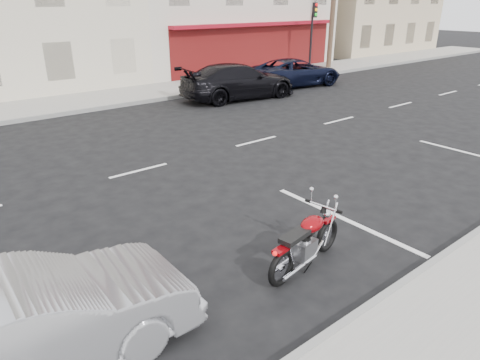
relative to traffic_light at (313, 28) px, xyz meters
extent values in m
plane|color=black|center=(-13.50, -8.33, -2.56)|extent=(120.00, 120.00, 0.00)
cylinder|color=black|center=(0.00, 0.07, -0.81)|extent=(0.12, 0.12, 3.20)
cube|color=black|center=(0.00, -0.08, 0.99)|extent=(0.26, 0.18, 0.80)
cylinder|color=beige|center=(-1.50, 0.17, -2.11)|extent=(0.20, 0.20, 0.60)
sphere|color=beige|center=(-1.50, 0.17, -1.79)|extent=(0.20, 0.20, 0.20)
torus|color=black|center=(-14.03, -13.76, -2.27)|extent=(0.61, 0.20, 0.60)
torus|color=black|center=(-15.31, -13.98, -2.27)|extent=(0.61, 0.20, 0.60)
cube|color=maroon|center=(-14.03, -13.76, -1.95)|extent=(0.32, 0.17, 0.05)
cube|color=maroon|center=(-15.35, -13.98, -1.94)|extent=(0.29, 0.19, 0.05)
cube|color=gray|center=(-14.71, -13.88, -2.21)|extent=(0.42, 0.33, 0.31)
ellipsoid|color=maroon|center=(-14.53, -13.85, -1.84)|extent=(0.55, 0.39, 0.24)
cube|color=black|center=(-15.00, -13.93, -1.85)|extent=(0.59, 0.32, 0.08)
cylinder|color=silver|center=(-14.23, -13.80, -1.63)|extent=(0.13, 0.63, 0.03)
sphere|color=silver|center=(-14.11, -13.78, -1.82)|extent=(0.15, 0.15, 0.15)
cylinder|color=silver|center=(-14.98, -14.05, -2.36)|extent=(0.86, 0.21, 0.07)
cylinder|color=silver|center=(-15.02, -13.80, -2.36)|extent=(0.86, 0.21, 0.07)
cylinder|color=silver|center=(-14.07, -13.77, -2.00)|extent=(0.35, 0.10, 0.72)
cylinder|color=black|center=(-14.52, -13.84, -2.06)|extent=(0.72, 0.16, 0.44)
imported|color=#97989E|center=(-19.44, -13.51, -1.89)|extent=(4.05, 1.44, 1.33)
imported|color=black|center=(-3.78, -2.43, -1.88)|extent=(5.16, 2.91, 1.36)
imported|color=black|center=(-8.00, -3.06, -1.79)|extent=(5.50, 2.77, 1.53)
camera|label=1|loc=(-19.88, -17.93, 1.48)|focal=32.00mm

